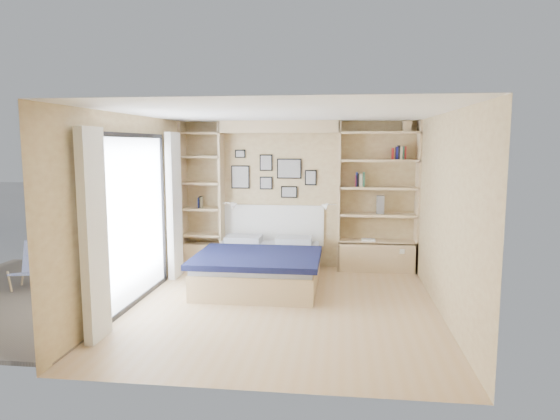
# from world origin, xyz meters

# --- Properties ---
(ground) EXTENTS (4.50, 4.50, 0.00)m
(ground) POSITION_xyz_m (0.00, 0.00, 0.00)
(ground) COLOR tan
(ground) RESTS_ON ground
(room_shell) EXTENTS (4.50, 4.50, 4.50)m
(room_shell) POSITION_xyz_m (-0.39, 1.52, 1.08)
(room_shell) COLOR #D0B984
(room_shell) RESTS_ON ground
(bed) EXTENTS (1.80, 2.28, 1.07)m
(bed) POSITION_xyz_m (-0.45, 1.07, 0.28)
(bed) COLOR #D4B689
(bed) RESTS_ON ground
(photo_gallery) EXTENTS (1.48, 0.02, 0.82)m
(photo_gallery) POSITION_xyz_m (-0.45, 2.22, 1.60)
(photo_gallery) COLOR black
(photo_gallery) RESTS_ON ground
(reading_lamps) EXTENTS (1.92, 0.12, 0.15)m
(reading_lamps) POSITION_xyz_m (-0.30, 2.00, 1.10)
(reading_lamps) COLOR silver
(reading_lamps) RESTS_ON ground
(shelf_decor) EXTENTS (3.58, 0.23, 2.03)m
(shelf_decor) POSITION_xyz_m (1.15, 2.07, 1.69)
(shelf_decor) COLOR #962644
(shelf_decor) RESTS_ON ground
(deck) EXTENTS (3.20, 4.00, 0.05)m
(deck) POSITION_xyz_m (-3.60, 0.00, 0.00)
(deck) COLOR #716253
(deck) RESTS_ON ground
(deck_chair) EXTENTS (0.54, 0.75, 0.69)m
(deck_chair) POSITION_xyz_m (-3.79, 0.46, 0.33)
(deck_chair) COLOR tan
(deck_chair) RESTS_ON ground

